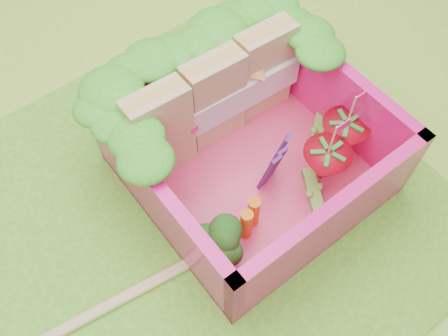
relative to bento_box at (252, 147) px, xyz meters
name	(u,v)px	position (x,y,z in m)	size (l,w,h in m)	color
ground	(196,209)	(-0.39, 0.01, -0.31)	(14.00, 14.00, 0.00)	#83C036
placemat	(196,208)	(-0.39, 0.01, -0.29)	(2.60, 2.60, 0.03)	#63A725
bento_floor	(250,170)	(0.00, 0.00, -0.25)	(1.30, 1.30, 0.05)	#E43A69
bento_box	(252,147)	(0.00, 0.00, 0.00)	(1.30, 1.30, 0.55)	#F2147C
lettuce_ruffle	(200,57)	(0.00, 0.47, 0.33)	(1.43, 0.77, 0.11)	#247F17
sandwich_stack	(215,100)	(0.01, 0.35, 0.08)	(1.13, 0.23, 0.62)	tan
broccoli	(219,246)	(-0.50, -0.35, -0.03)	(0.34, 0.34, 0.27)	#5A9548
carrot_sticks	(250,218)	(-0.25, -0.30, -0.11)	(0.15, 0.10, 0.24)	orange
purple_wedges	(274,163)	(0.05, -0.14, -0.04)	(0.20, 0.10, 0.38)	#421856
strawberry_left	(324,166)	(0.28, -0.31, -0.08)	(0.28, 0.28, 0.52)	red
strawberry_right	(342,138)	(0.50, -0.23, -0.08)	(0.28, 0.28, 0.52)	red
snap_peas	(316,161)	(0.34, -0.21, -0.20)	(0.59, 0.59, 0.05)	#65C73E
chopsticks	(54,335)	(-1.39, -0.14, -0.25)	(2.28, 0.38, 0.04)	#D9BE77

